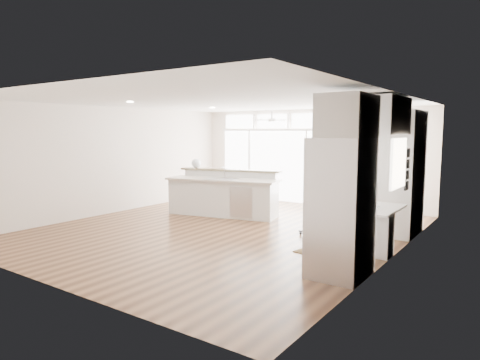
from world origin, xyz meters
The scene contains 24 objects.
floor centered at (0.00, 0.00, -0.01)m, with size 7.00×8.00×0.02m, color #422514.
ceiling centered at (0.00, 0.00, 2.70)m, with size 7.00×8.00×0.02m, color white.
wall_back centered at (0.00, 4.00, 1.35)m, with size 7.00×0.04×2.70m, color silver.
wall_front centered at (0.00, -4.00, 1.35)m, with size 7.00×0.04×2.70m, color silver.
wall_left centered at (-3.50, 0.00, 1.35)m, with size 0.04×8.00×2.70m, color silver.
wall_right centered at (3.50, 0.00, 1.35)m, with size 0.04×8.00×2.70m, color silver.
glass_wall centered at (0.00, 3.94, 1.05)m, with size 5.80×0.06×2.08m, color white.
transom_row centered at (0.00, 3.94, 2.38)m, with size 5.90×0.06×0.40m, color white.
desk_window centered at (3.46, 0.30, 1.55)m, with size 0.04×0.85×0.85m, color white.
ceiling_fan centered at (-0.50, 2.80, 2.48)m, with size 1.16×1.16×0.32m, color silver.
recessed_lights centered at (0.00, 0.20, 2.68)m, with size 3.40×3.00×0.02m, color white.
oven_cabinet centered at (3.17, 1.80, 1.25)m, with size 0.64×1.20×2.50m, color white.
desk_nook centered at (3.13, 0.30, 0.38)m, with size 0.72×1.30×0.76m, color white.
upper_cabinets centered at (3.17, 0.30, 2.35)m, with size 0.64×1.30×0.64m, color white.
refrigerator centered at (3.11, -1.35, 1.00)m, with size 0.76×0.90×2.00m, color silver.
fridge_cabinet centered at (3.17, -1.35, 2.30)m, with size 0.64×0.90×0.60m, color white.
framed_photos centered at (3.46, 0.92, 1.40)m, with size 0.06×0.22×0.80m, color black.
kitchen_island centered at (-0.97, 1.23, 0.56)m, with size 2.82×1.06×1.12m, color white.
rug centered at (2.51, -0.42, 0.01)m, with size 0.94×0.68×0.01m, color #382612.
office_chair centered at (1.82, 0.64, 0.53)m, with size 0.55×0.51×1.06m, color black.
fishbowl centered at (-1.98, 1.42, 1.24)m, with size 0.25×0.25×0.25m, color silver.
monitor centered at (3.05, 0.30, 0.98)m, with size 0.09×0.52×0.44m, color black.
keyboard centered at (2.88, 0.30, 0.77)m, with size 0.13×0.33×0.02m, color silver.
potted_plant centered at (3.17, 1.80, 2.61)m, with size 0.25×0.28×0.22m, color #38632A.
Camera 1 is at (5.37, -7.14, 2.10)m, focal length 32.00 mm.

